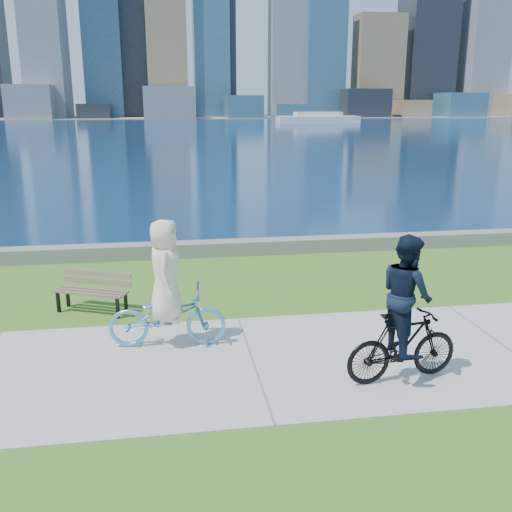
{
  "coord_description": "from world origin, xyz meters",
  "views": [
    {
      "loc": [
        -1.15,
        -7.67,
        3.76
      ],
      "look_at": [
        0.35,
        1.96,
        1.1
      ],
      "focal_mm": 40.0,
      "sensor_mm": 36.0,
      "label": 1
    }
  ],
  "objects": [
    {
      "name": "cyclist_woman",
      "position": [
        -1.24,
        0.79,
        0.77
      ],
      "size": [
        0.78,
        1.88,
        2.03
      ],
      "rotation": [
        0.0,
        0.0,
        1.49
      ],
      "color": "#59A2DA",
      "rests_on": "ground"
    },
    {
      "name": "seawall",
      "position": [
        0.0,
        6.2,
        0.17
      ],
      "size": [
        90.0,
        0.5,
        0.35
      ],
      "primitive_type": "cube",
      "color": "slate",
      "rests_on": "ground"
    },
    {
      "name": "city_skyline",
      "position": [
        0.16,
        129.63,
        23.78
      ],
      "size": [
        172.45,
        24.02,
        76.0
      ],
      "color": "black",
      "rests_on": "ground"
    },
    {
      "name": "concrete_path",
      "position": [
        0.0,
        0.0,
        0.01
      ],
      "size": [
        80.0,
        3.5,
        0.02
      ],
      "primitive_type": "cube",
      "color": "#A6A5A0",
      "rests_on": "ground"
    },
    {
      "name": "ferry_far",
      "position": [
        24.81,
        89.85,
        0.79
      ],
      "size": [
        13.94,
        3.98,
        1.89
      ],
      "color": "silver",
      "rests_on": "ground"
    },
    {
      "name": "far_shore",
      "position": [
        0.0,
        130.0,
        0.06
      ],
      "size": [
        320.0,
        30.0,
        0.12
      ],
      "primitive_type": "cube",
      "color": "gray",
      "rests_on": "ground"
    },
    {
      "name": "park_bench",
      "position": [
        -2.58,
        2.6,
        0.43
      ],
      "size": [
        1.45,
        0.99,
        0.71
      ],
      "rotation": [
        0.0,
        0.0,
        -0.42
      ],
      "color": "black",
      "rests_on": "ground"
    },
    {
      "name": "cyclist_man",
      "position": [
        1.94,
        -0.87,
        0.89
      ],
      "size": [
        0.71,
        1.71,
        2.06
      ],
      "rotation": [
        0.0,
        0.0,
        1.71
      ],
      "color": "black",
      "rests_on": "ground"
    },
    {
      "name": "bay_water",
      "position": [
        0.0,
        72.0,
        0.0
      ],
      "size": [
        320.0,
        131.0,
        0.01
      ],
      "primitive_type": "cube",
      "color": "#0B2548",
      "rests_on": "ground"
    },
    {
      "name": "ground",
      "position": [
        0.0,
        0.0,
        0.0
      ],
      "size": [
        320.0,
        320.0,
        0.0
      ],
      "primitive_type": "plane",
      "color": "#37661A",
      "rests_on": "ground"
    }
  ]
}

